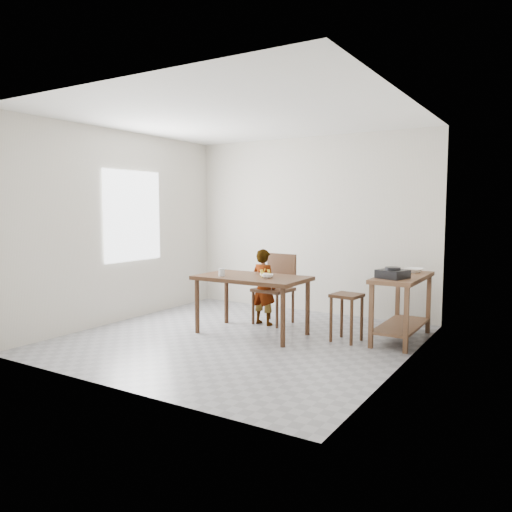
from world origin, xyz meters
The scene contains 17 objects.
floor centered at (0.00, 0.00, -0.02)m, with size 4.00×4.00×0.04m, color gray.
ceiling centered at (0.00, 0.00, 2.72)m, with size 4.00×4.00×0.04m, color white.
wall_back centered at (0.00, 2.02, 1.35)m, with size 4.00×0.04×2.70m, color beige.
wall_front centered at (0.00, -2.02, 1.35)m, with size 4.00×0.04×2.70m, color beige.
wall_left centered at (-2.02, 0.00, 1.35)m, with size 0.04×4.00×2.70m, color beige.
wall_right centered at (2.02, 0.00, 1.35)m, with size 0.04×4.00×2.70m, color beige.
window_pane centered at (-1.97, 0.20, 1.50)m, with size 0.02×1.10×1.30m, color white.
dining_table centered at (0.00, 0.30, 0.38)m, with size 1.40×0.80×0.75m, color #3B2314, non-canonical shape.
prep_counter centered at (1.72, 1.00, 0.40)m, with size 0.50×1.20×0.80m, color brown, non-canonical shape.
child centered at (-0.14, 0.83, 0.53)m, with size 0.39×0.25×1.06m, color silver.
dining_chair centered at (-0.06, 0.95, 0.48)m, with size 0.47×0.47×0.97m, color #3B2314, non-canonical shape.
stool centered at (1.17, 0.60, 0.29)m, with size 0.33×0.33×0.58m, color #3B2314, non-canonical shape.
glass_tumbler centered at (-0.33, 0.11, 0.80)m, with size 0.08×0.08×0.10m, color silver.
small_bowl centered at (0.25, 0.26, 0.77)m, with size 0.15×0.15×0.05m, color white.
banana centered at (0.17, 0.35, 0.78)m, with size 0.19×0.13×0.07m, color #E7C752, non-canonical shape.
serving_bowl centered at (1.77, 1.35, 0.83)m, with size 0.23×0.23×0.06m, color white.
gas_burner centered at (1.69, 0.70, 0.85)m, with size 0.30×0.30×0.10m, color black.
Camera 1 is at (3.34, -5.04, 1.62)m, focal length 35.00 mm.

